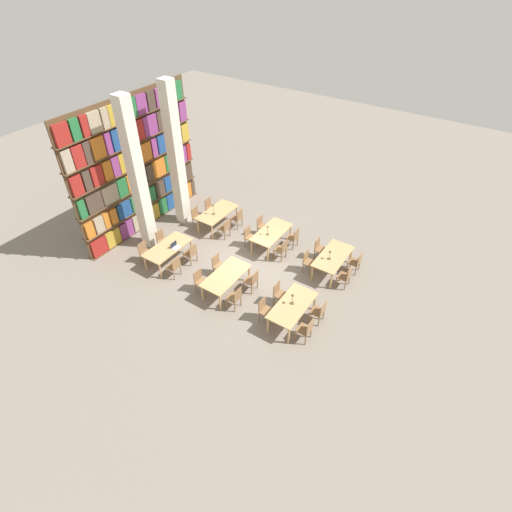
{
  "coord_description": "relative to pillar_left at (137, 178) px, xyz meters",
  "views": [
    {
      "loc": [
        -9.53,
        -6.6,
        10.05
      ],
      "look_at": [
        0.0,
        -0.27,
        0.66
      ],
      "focal_mm": 28.0,
      "sensor_mm": 36.0,
      "label": 1
    }
  ],
  "objects": [
    {
      "name": "chair_4",
      "position": [
        2.04,
        -7.7,
        -2.52
      ],
      "size": [
        0.42,
        0.4,
        0.88
      ],
      "color": "olive",
      "rests_on": "ground_plane"
    },
    {
      "name": "desk_lamp_1",
      "position": [
        2.3,
        -6.9,
        -2.01
      ],
      "size": [
        0.14,
        0.14,
        0.39
      ],
      "color": "brown",
      "rests_on": "reading_table_1"
    },
    {
      "name": "chair_1",
      "position": [
        -0.91,
        -6.18,
        -2.52
      ],
      "size": [
        0.42,
        0.4,
        0.88
      ],
      "rotation": [
        0.0,
        0.0,
        3.14
      ],
      "color": "olive",
      "rests_on": "ground_plane"
    },
    {
      "name": "reading_table_5",
      "position": [
        2.52,
        -1.56,
        -2.34
      ],
      "size": [
        1.9,
        0.93,
        0.74
      ],
      "color": "tan",
      "rests_on": "ground_plane"
    },
    {
      "name": "chair_15",
      "position": [
        3.04,
        -3.51,
        -2.52
      ],
      "size": [
        0.42,
        0.4,
        0.88
      ],
      "rotation": [
        0.0,
        0.0,
        3.14
      ],
      "color": "olive",
      "rests_on": "ground_plane"
    },
    {
      "name": "chair_21",
      "position": [
        2.05,
        -0.82,
        -2.52
      ],
      "size": [
        0.42,
        0.4,
        0.88
      ],
      "rotation": [
        0.0,
        0.0,
        3.14
      ],
      "color": "olive",
      "rests_on": "ground_plane"
    },
    {
      "name": "chair_5",
      "position": [
        2.04,
        -6.2,
        -2.52
      ],
      "size": [
        0.42,
        0.4,
        0.88
      ],
      "rotation": [
        0.0,
        0.0,
        3.14
      ],
      "color": "olive",
      "rests_on": "ground_plane"
    },
    {
      "name": "reading_table_3",
      "position": [
        2.58,
        -4.26,
        -2.34
      ],
      "size": [
        1.9,
        0.93,
        0.74
      ],
      "color": "tan",
      "rests_on": "ground_plane"
    },
    {
      "name": "desk_lamp_0",
      "position": [
        -0.4,
        -6.88,
        -1.98
      ],
      "size": [
        0.14,
        0.14,
        0.42
      ],
      "color": "brown",
      "rests_on": "reading_table_0"
    },
    {
      "name": "chair_14",
      "position": [
        3.04,
        -5.0,
        -2.52
      ],
      "size": [
        0.42,
        0.4,
        0.88
      ],
      "color": "olive",
      "rests_on": "ground_plane"
    },
    {
      "name": "desk_lamp_3",
      "position": [
        2.29,
        -1.55,
        -1.93
      ],
      "size": [
        0.14,
        0.14,
        0.5
      ],
      "color": "brown",
      "rests_on": "reading_table_5"
    },
    {
      "name": "reading_table_0",
      "position": [
        -0.45,
        -6.93,
        -2.34
      ],
      "size": [
        1.9,
        0.93,
        0.74
      ],
      "color": "tan",
      "rests_on": "ground_plane"
    },
    {
      "name": "chair_19",
      "position": [
        0.01,
        -0.74,
        -2.52
      ],
      "size": [
        0.42,
        0.4,
        0.88
      ],
      "rotation": [
        0.0,
        0.0,
        3.14
      ],
      "color": "olive",
      "rests_on": "ground_plane"
    },
    {
      "name": "chair_11",
      "position": [
        0.02,
        -3.54,
        -2.52
      ],
      "size": [
        0.42,
        0.4,
        0.88
      ],
      "rotation": [
        0.0,
        0.0,
        3.14
      ],
      "color": "olive",
      "rests_on": "ground_plane"
    },
    {
      "name": "ground_plane",
      "position": [
        1.03,
        -4.26,
        -3.0
      ],
      "size": [
        40.0,
        40.0,
        0.0
      ],
      "primitive_type": "plane",
      "color": "gray"
    },
    {
      "name": "chair_0",
      "position": [
        -0.91,
        -7.68,
        -2.52
      ],
      "size": [
        0.42,
        0.4,
        0.88
      ],
      "color": "olive",
      "rests_on": "ground_plane"
    },
    {
      "name": "reading_table_4",
      "position": [
        -0.44,
        -1.49,
        -2.34
      ],
      "size": [
        1.9,
        0.93,
        0.74
      ],
      "color": "tan",
      "rests_on": "ground_plane"
    },
    {
      "name": "bookshelf_bank",
      "position": [
        1.03,
        1.16,
        -0.29
      ],
      "size": [
        6.19,
        0.35,
        5.5
      ],
      "color": "brown",
      "rests_on": "ground_plane"
    },
    {
      "name": "reading_table_2",
      "position": [
        -0.49,
        -4.29,
        -2.34
      ],
      "size": [
        1.9,
        0.93,
        0.74
      ],
      "color": "tan",
      "rests_on": "ground_plane"
    },
    {
      "name": "chair_9",
      "position": [
        -1.0,
        -3.54,
        -2.52
      ],
      "size": [
        0.42,
        0.4,
        0.88
      ],
      "rotation": [
        0.0,
        0.0,
        3.14
      ],
      "color": "olive",
      "rests_on": "ground_plane"
    },
    {
      "name": "chair_23",
      "position": [
        2.95,
        -0.82,
        -2.52
      ],
      "size": [
        0.42,
        0.4,
        0.88
      ],
      "rotation": [
        0.0,
        0.0,
        3.14
      ],
      "color": "olive",
      "rests_on": "ground_plane"
    },
    {
      "name": "chair_12",
      "position": [
        2.12,
        -5.0,
        -2.52
      ],
      "size": [
        0.42,
        0.4,
        0.88
      ],
      "color": "olive",
      "rests_on": "ground_plane"
    },
    {
      "name": "chair_17",
      "position": [
        -0.93,
        -0.74,
        -2.52
      ],
      "size": [
        0.42,
        0.4,
        0.88
      ],
      "rotation": [
        0.0,
        0.0,
        3.14
      ],
      "color": "olive",
      "rests_on": "ground_plane"
    },
    {
      "name": "chair_7",
      "position": [
        2.99,
        -6.2,
        -2.52
      ],
      "size": [
        0.42,
        0.4,
        0.88
      ],
      "rotation": [
        0.0,
        0.0,
        3.14
      ],
      "color": "olive",
      "rests_on": "ground_plane"
    },
    {
      "name": "reading_table_1",
      "position": [
        2.54,
        -6.95,
        -2.34
      ],
      "size": [
        1.9,
        0.93,
        0.74
      ],
      "color": "tan",
      "rests_on": "ground_plane"
    },
    {
      "name": "chair_10",
      "position": [
        0.02,
        -5.04,
        -2.52
      ],
      "size": [
        0.42,
        0.4,
        0.88
      ],
      "color": "olive",
      "rests_on": "ground_plane"
    },
    {
      "name": "chair_20",
      "position": [
        2.05,
        -2.31,
        -2.52
      ],
      "size": [
        0.42,
        0.4,
        0.88
      ],
      "color": "olive",
      "rests_on": "ground_plane"
    },
    {
      "name": "chair_13",
      "position": [
        2.12,
        -3.51,
        -2.52
      ],
      "size": [
        0.42,
        0.4,
        0.88
      ],
      "rotation": [
        0.0,
        0.0,
        3.14
      ],
      "color": "olive",
      "rests_on": "ground_plane"
    },
    {
      "name": "chair_22",
      "position": [
        2.95,
        -2.31,
        -2.52
      ],
      "size": [
        0.42,
        0.4,
        0.88
      ],
      "color": "olive",
      "rests_on": "ground_plane"
    },
    {
      "name": "chair_18",
      "position": [
        0.01,
        -2.24,
        -2.52
      ],
      "size": [
        0.42,
        0.4,
        0.88
      ],
      "color": "olive",
      "rests_on": "ground_plane"
    },
    {
      "name": "chair_3",
      "position": [
        0.0,
        -6.18,
        -2.52
      ],
      "size": [
        0.42,
        0.4,
        0.88
      ],
      "rotation": [
        0.0,
        0.0,
        3.14
      ],
      "color": "olive",
      "rests_on": "ground_plane"
    },
    {
      "name": "desk_lamp_2",
      "position": [
        2.32,
        -4.23,
        -1.98
      ],
      "size": [
        0.14,
        0.14,
        0.43
      ],
      "color": "brown",
      "rests_on": "reading_table_3"
    },
    {
      "name": "chair_16",
      "position": [
        -0.93,
        -2.24,
        -2.52
      ],
      "size": [
        0.42,
        0.4,
        0.88
      ],
      "color": "olive",
      "rests_on": "ground_plane"
    },
    {
      "name": "chair_2",
      "position": [
        0.0,
        -7.68,
        -2.52
      ],
      "size": [
        0.42,
        0.4,
        0.88
      ],
      "color": "olive",
      "rests_on": "ground_plane"
    },
    {
      "name": "chair_6",
      "position": [
        2.99,
        -7.7,
        -2.52
      ],
      "size": [
        0.42,
        0.4,
        0.88
      ],
      "color": "olive",
      "rests_on": "ground_plane"
    },
    {
      "name": "laptop",
      "position": [
        -0.3,
        -1.76,
        -2.23
      ],
      "size": [
        0.32,
        0.22,
        0.21
      ],
      "color": "silver",
      "rests_on": "reading_table_4"
    },
    {
      "name": "pillar_center",
      "position": [
        2.06,
        0.0,
        0.0
      ],
      "size": [
        0.47,
        0.47,
        6.0
      ],
      "color": "silver",
      "rests_on": "ground_plane"
    },
    {
      "name": "pillar_left",
      "position": [
        0.0,
        0.0,
        0.0
      ],
      "size": [
        0.47,
        0.47,
        6.0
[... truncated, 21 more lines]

